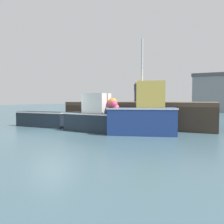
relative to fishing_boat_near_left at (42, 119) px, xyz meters
name	(u,v)px	position (x,y,z in m)	size (l,w,h in m)	color
ground	(51,134)	(2.63, -2.08, -0.62)	(120.00, 160.00, 0.10)	#38515B
pier	(142,106)	(6.09, 3.99, 0.85)	(10.43, 6.07, 1.75)	brown
fishing_boat_near_left	(42,119)	(0.00, 0.00, 0.00)	(4.05, 1.08, 1.07)	#19232D
fishing_boat_near_right	(92,117)	(4.44, -0.52, 0.31)	(3.50, 1.64, 2.28)	#19232D
fishing_boat_mid	(142,114)	(7.51, -0.39, 0.58)	(3.95, 2.43, 5.17)	navy
dockworker	(136,92)	(5.07, 5.63, 2.03)	(0.34, 0.34, 1.69)	#2D3342
warehouse	(217,93)	(11.29, 27.68, 2.44)	(7.38, 6.84, 5.98)	gray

